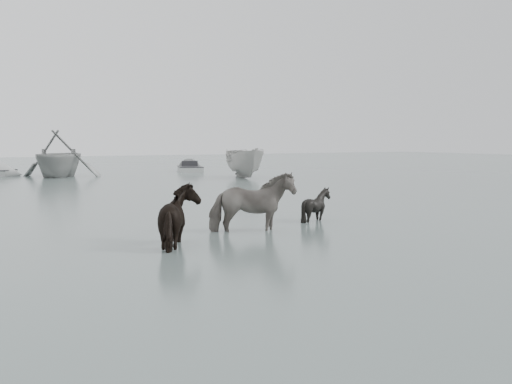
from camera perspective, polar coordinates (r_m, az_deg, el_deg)
ground at (r=15.62m, az=1.93°, el=-3.85°), size 140.00×140.00×0.00m
pony_pinto at (r=16.06m, az=-0.39°, el=-0.40°), size 2.30×1.56×1.78m
pony_dark at (r=14.17m, az=-6.49°, el=-1.31°), size 1.53×1.76×1.70m
pony_black at (r=18.28m, az=5.37°, el=-0.73°), size 1.35×1.29×1.18m
rowboat_trail at (r=40.64m, az=-17.12°, el=3.39°), size 7.25×7.43×2.98m
boat_small at (r=37.95m, az=-1.01°, el=2.71°), size 3.17×5.28×1.91m
skiff_port at (r=44.99m, az=-5.88°, el=2.28°), size 3.00×4.61×0.75m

